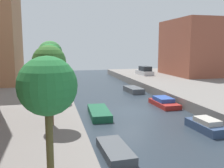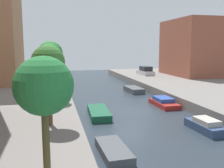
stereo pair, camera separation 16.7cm
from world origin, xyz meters
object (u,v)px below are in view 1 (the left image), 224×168
(moored_boat_left_1, at_px, (115,151))
(moored_boat_right_2, at_px, (206,126))
(street_tree_2, at_px, (50,57))
(parked_car, at_px, (145,71))
(low_block_right, at_px, (199,48))
(street_tree_0, at_px, (48,87))
(street_tree_3, at_px, (50,53))
(moored_boat_right_4, at_px, (134,90))
(street_tree_1, at_px, (49,63))
(street_tree_4, at_px, (50,53))
(moored_boat_right_3, at_px, (164,102))
(moored_boat_left_2, at_px, (99,113))

(moored_boat_left_1, xyz_separation_m, moored_boat_right_2, (7.07, 2.31, 0.14))
(street_tree_2, distance_m, parked_car, 24.13)
(low_block_right, distance_m, moored_boat_left_1, 34.53)
(street_tree_0, relative_size, street_tree_3, 0.82)
(street_tree_3, distance_m, moored_boat_right_4, 11.33)
(street_tree_1, relative_size, parked_car, 1.14)
(street_tree_1, height_order, street_tree_4, street_tree_4)
(parked_car, distance_m, moored_boat_right_4, 11.93)
(parked_car, relative_size, moored_boat_right_3, 1.09)
(street_tree_2, bearing_deg, moored_boat_right_4, 35.96)
(street_tree_0, height_order, street_tree_3, street_tree_3)
(street_tree_3, bearing_deg, moored_boat_left_1, -79.21)
(street_tree_1, relative_size, street_tree_4, 0.98)
(moored_boat_left_1, distance_m, moored_boat_right_3, 12.40)
(street_tree_0, relative_size, street_tree_1, 0.92)
(street_tree_4, relative_size, moored_boat_left_2, 1.11)
(moored_boat_left_1, bearing_deg, street_tree_4, 97.57)
(street_tree_2, distance_m, moored_boat_right_4, 13.50)
(street_tree_3, height_order, parked_car, street_tree_3)
(moored_boat_left_1, bearing_deg, moored_boat_left_2, 85.57)
(moored_boat_right_2, xyz_separation_m, moored_boat_right_3, (0.43, 7.57, -0.04))
(moored_boat_left_2, height_order, moored_boat_right_4, moored_boat_right_4)
(street_tree_1, xyz_separation_m, street_tree_3, (-0.00, 14.28, 0.28))
(low_block_right, height_order, parked_car, low_block_right)
(moored_boat_left_1, relative_size, moored_boat_right_2, 1.04)
(moored_boat_right_3, bearing_deg, street_tree_2, 177.65)
(parked_car, height_order, moored_boat_left_1, parked_car)
(street_tree_0, bearing_deg, street_tree_1, 90.00)
(street_tree_3, bearing_deg, moored_boat_right_2, -55.23)
(street_tree_3, distance_m, parked_car, 19.58)
(parked_car, bearing_deg, street_tree_2, -131.38)
(street_tree_0, xyz_separation_m, street_tree_4, (0.00, 28.95, 0.48))
(moored_boat_left_1, bearing_deg, low_block_right, 50.65)
(street_tree_2, relative_size, street_tree_4, 1.02)
(low_block_right, xyz_separation_m, moored_boat_left_2, (-21.02, -18.57, -5.41))
(street_tree_0, distance_m, parked_car, 36.27)
(street_tree_0, bearing_deg, moored_boat_right_2, 32.39)
(parked_car, xyz_separation_m, moored_boat_left_1, (-12.52, -28.26, -1.38))
(moored_boat_left_2, xyz_separation_m, moored_boat_right_4, (6.39, 9.97, 0.05))
(street_tree_0, bearing_deg, moored_boat_right_3, 52.67)
(street_tree_0, distance_m, street_tree_3, 21.48)
(moored_boat_right_3, bearing_deg, low_block_right, 49.42)
(street_tree_0, distance_m, street_tree_4, 28.95)
(street_tree_4, bearing_deg, moored_boat_right_2, -65.18)
(street_tree_2, height_order, parked_car, street_tree_2)
(moored_boat_right_2, height_order, moored_boat_right_3, moored_boat_right_2)
(parked_car, relative_size, moored_boat_left_1, 1.27)
(street_tree_0, bearing_deg, moored_boat_left_1, 52.38)
(street_tree_0, relative_size, moored_boat_left_1, 1.32)
(street_tree_4, relative_size, moored_boat_right_2, 1.54)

